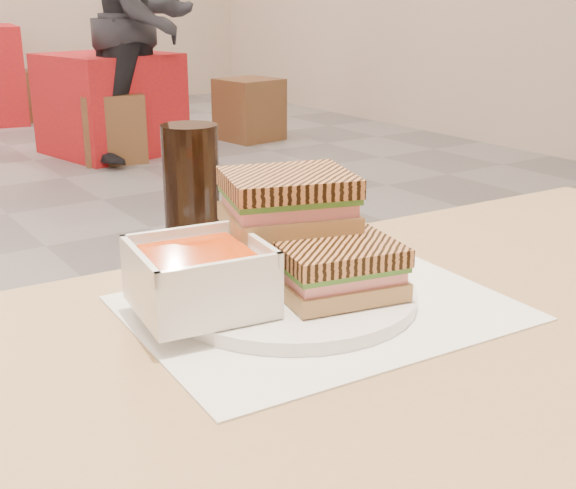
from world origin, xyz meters
TOP-DOWN VIEW (x-y plane):
  - main_table at (0.07, -2.15)m, footprint 1.24×0.77m
  - tray_liner at (0.04, -2.02)m, footprint 0.39×0.31m
  - plate at (0.02, -1.99)m, footprint 0.26×0.26m
  - soup_bowl at (-0.08, -1.98)m, footprint 0.14×0.14m
  - panini_lower at (0.05, -2.02)m, footprint 0.14×0.12m
  - panini_upper at (0.05, -1.94)m, footprint 0.16×0.15m
  - cola_glass at (0.03, -1.75)m, footprint 0.07×0.07m
  - bg_table_1 at (1.55, 2.44)m, footprint 0.91×0.91m
  - bg_chair_1l at (1.45, 2.19)m, footprint 0.48×0.48m
  - bg_chair_1r at (2.61, 2.33)m, footprint 0.46×0.46m
  - bg_chair_2r at (1.48, 4.23)m, footprint 0.42×0.42m
  - patron_b at (1.69, 2.08)m, footprint 1.10×1.01m

SIDE VIEW (x-z plane):
  - bg_chair_2r at x=1.48m, z-range 0.00..0.43m
  - bg_chair_1l at x=1.45m, z-range 0.00..0.45m
  - bg_chair_1r at x=2.61m, z-range 0.00..0.46m
  - bg_table_1 at x=1.55m, z-range 0.00..0.68m
  - main_table at x=0.07m, z-range 0.26..1.01m
  - tray_liner at x=0.04m, z-range 0.75..0.75m
  - plate at x=0.02m, z-range 0.75..0.77m
  - panini_lower at x=0.05m, z-range 0.77..0.82m
  - soup_bowl at x=-0.08m, z-range 0.76..0.83m
  - cola_glass at x=0.03m, z-range 0.75..0.90m
  - panini_upper at x=0.05m, z-range 0.82..0.88m
  - patron_b at x=1.69m, z-range 0.00..1.82m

